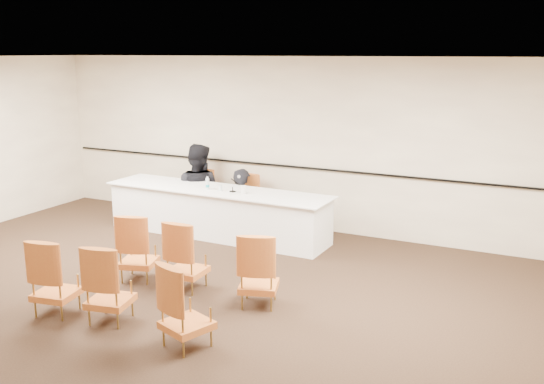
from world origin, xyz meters
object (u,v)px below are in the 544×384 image
at_px(panelist_second, 198,195).
at_px(aud_chair_back_mid, 109,283).
at_px(panelist_main_chair, 243,202).
at_px(drinking_glass, 221,188).
at_px(aud_chair_front_mid, 187,255).
at_px(aud_chair_back_left, 55,276).
at_px(panelist_main, 243,213).
at_px(water_bottle, 207,183).
at_px(aud_chair_front_left, 138,247).
at_px(panelist_second_chair, 198,196).
at_px(microphone, 233,184).
at_px(panel_table, 217,212).
at_px(aud_chair_back_right, 186,305).
at_px(aud_chair_front_right, 259,269).
at_px(coffee_cup, 243,190).

height_order(panelist_second, aud_chair_back_mid, panelist_second).
xyz_separation_m(panelist_main_chair, drinking_glass, (-0.05, -0.67, 0.38)).
height_order(aud_chair_front_mid, aud_chair_back_left, same).
xyz_separation_m(panelist_main, water_bottle, (-0.30, -0.67, 0.65)).
distance_m(drinking_glass, aud_chair_front_left, 2.21).
bearing_deg(aud_chair_front_mid, panelist_main_chair, 101.92).
height_order(panelist_second_chair, water_bottle, water_bottle).
distance_m(panelist_main_chair, microphone, 0.83).
relative_size(panel_table, panelist_main_chair, 4.25).
relative_size(panel_table, panelist_main, 2.50).
xyz_separation_m(panelist_second, aud_chair_back_left, (0.72, -4.18, -0.02)).
relative_size(microphone, aud_chair_front_mid, 0.28).
relative_size(aud_chair_front_left, aud_chair_back_left, 1.00).
bearing_deg(aud_chair_back_mid, drinking_glass, 86.83).
relative_size(microphone, aud_chair_back_right, 0.28).
height_order(aud_chair_front_mid, aud_chair_back_mid, same).
distance_m(aud_chair_front_mid, aud_chair_front_right, 1.09).
height_order(panel_table, aud_chair_front_mid, aud_chair_front_mid).
bearing_deg(aud_chair_front_right, panel_table, 112.24).
bearing_deg(drinking_glass, panelist_main_chair, 85.92).
height_order(panelist_main_chair, aud_chair_back_mid, same).
relative_size(panelist_main, panelist_second, 0.84).
height_order(microphone, aud_chair_back_mid, microphone).
xyz_separation_m(panelist_main_chair, panelist_second_chair, (-0.95, 0.02, 0.00)).
relative_size(aud_chair_back_left, aud_chair_back_right, 1.00).
xyz_separation_m(drinking_glass, aud_chair_back_left, (-0.19, -3.50, -0.38)).
distance_m(panelist_main, aud_chair_back_right, 4.50).
distance_m(aud_chair_front_mid, aud_chair_back_mid, 1.24).
xyz_separation_m(panelist_second_chair, aud_chair_back_right, (2.60, -4.20, 0.00)).
relative_size(panelist_main_chair, panelist_second_chair, 1.00).
bearing_deg(panelist_main_chair, microphone, -73.76).
xyz_separation_m(panelist_second_chair, aud_chair_front_mid, (1.69, -2.85, 0.00)).
relative_size(drinking_glass, aud_chair_front_left, 0.11).
xyz_separation_m(water_bottle, aud_chair_back_mid, (0.79, -3.38, -0.44)).
xyz_separation_m(microphone, aud_chair_back_mid, (0.31, -3.39, -0.47)).
bearing_deg(aud_chair_back_right, coffee_cup, 129.42).
height_order(panelist_second_chair, microphone, microphone).
xyz_separation_m(panelist_main_chair, panelist_second, (-0.95, 0.02, 0.02)).
distance_m(panelist_main, aud_chair_front_mid, 2.94).
bearing_deg(water_bottle, aud_chair_front_right, -46.10).
xyz_separation_m(panel_table, aud_chair_front_right, (1.99, -2.29, 0.07)).
bearing_deg(aud_chair_front_right, aud_chair_back_left, -166.75).
bearing_deg(water_bottle, aud_chair_back_right, -61.01).
bearing_deg(aud_chair_front_left, drinking_glass, 72.45).
bearing_deg(panelist_second_chair, aud_chair_back_left, -79.29).
distance_m(drinking_glass, coffee_cup, 0.44).
bearing_deg(panelist_main_chair, aud_chair_front_mid, -74.54).
distance_m(panelist_main_chair, drinking_glass, 0.77).
distance_m(drinking_glass, aud_chair_back_left, 3.52).
distance_m(microphone, aud_chair_front_left, 2.25).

